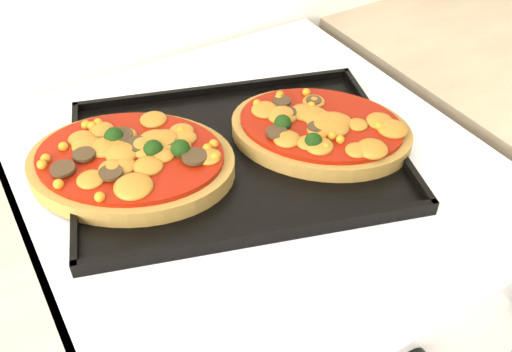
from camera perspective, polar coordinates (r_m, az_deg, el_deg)
stove at (r=1.11m, az=-0.50°, el=-16.26°), size 0.60×0.60×0.91m
baking_tray at (r=0.75m, az=-1.95°, el=2.29°), size 0.50×0.42×0.02m
pizza_left at (r=0.73m, az=-12.42°, el=1.55°), size 0.33×0.31×0.04m
pizza_right at (r=0.77m, az=6.47°, el=4.83°), size 0.30×0.30×0.04m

